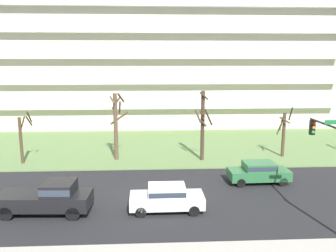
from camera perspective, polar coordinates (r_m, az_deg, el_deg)
The scene contains 10 objects.
ground at distance 23.36m, azimuth -1.56°, elevation -11.69°, with size 160.00×160.00×0.00m, color #232326.
grass_lawn_strip at distance 36.68m, azimuth -2.10°, elevation -3.26°, with size 80.00×16.00×0.08m, color #66844C.
apartment_building at distance 49.93m, azimuth -2.43°, elevation 11.05°, with size 47.93×13.64×18.36m.
tree_far_left at distance 32.43m, azimuth -22.75°, elevation -1.62°, with size 1.18×1.75×4.75m.
tree_left at distance 31.30m, azimuth -8.48°, elevation 0.40°, with size 1.73×1.94×6.17m.
tree_center at distance 30.90m, azimuth 5.70°, elevation 0.25°, with size 1.62×1.28×6.27m.
tree_right at distance 33.84m, azimuth 18.41°, elevation -1.00°, with size 1.41×1.39×4.80m.
sedan_green_near_left at distance 26.60m, azimuth 14.64°, elevation -7.21°, with size 4.44×1.91×1.57m.
pickup_black_center_left at distance 21.96m, azimuth -19.01°, elevation -10.96°, with size 5.49×2.26×1.95m.
sedan_white_center_right at distance 21.20m, azimuth -0.19°, elevation -11.55°, with size 4.41×1.83×1.57m.
Camera 1 is at (-0.49, -21.59, 8.92)m, focal length 37.23 mm.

